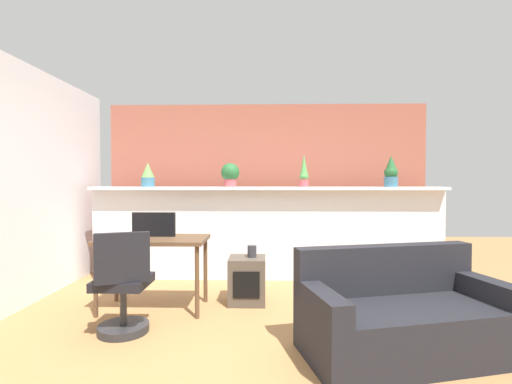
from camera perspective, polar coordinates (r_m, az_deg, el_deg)
ground_plane at (r=3.29m, az=1.83°, el=-22.26°), size 12.00×12.00×0.00m
divider_wall at (r=5.06m, az=1.69°, el=-6.59°), size 4.75×0.16×1.23m
plant_shelf at (r=4.97m, az=1.69°, el=0.58°), size 4.75×0.36×0.04m
brick_wall_behind at (r=5.61m, az=1.67°, el=0.73°), size 4.75×0.10×2.50m
potted_plant_0 at (r=5.21m, az=-16.40°, el=2.54°), size 0.18×0.18×0.33m
potted_plant_1 at (r=5.02m, az=-4.01°, el=2.80°), size 0.25×0.25×0.32m
potted_plant_2 at (r=4.98m, az=7.44°, el=2.97°), size 0.13×0.13×0.43m
potted_plant_3 at (r=5.21m, az=20.17°, el=2.87°), size 0.18×0.18×0.42m
desk at (r=4.02m, az=-15.56°, el=-8.02°), size 1.10×0.60×0.75m
tv_monitor at (r=4.07m, az=-15.54°, el=-4.86°), size 0.46×0.04×0.26m
office_chair at (r=3.50m, az=-19.90°, el=-14.14°), size 0.50×0.51×0.91m
side_cube_shelf at (r=4.17m, az=-1.37°, el=-13.47°), size 0.40×0.41×0.50m
vase_on_shelf at (r=4.11m, az=-0.63°, el=-9.16°), size 0.10×0.10×0.13m
couch at (r=3.22m, az=21.75°, el=-17.53°), size 1.70×1.11×0.80m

